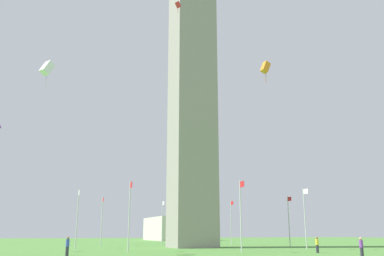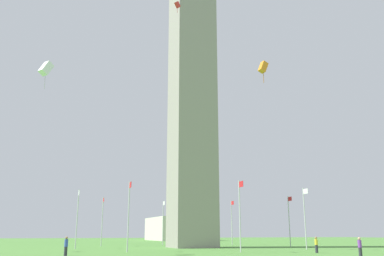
{
  "view_description": "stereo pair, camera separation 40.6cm",
  "coord_description": "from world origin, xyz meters",
  "px_view_note": "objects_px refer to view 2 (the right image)",
  "views": [
    {
      "loc": [
        58.55,
        -20.54,
        1.99
      ],
      "look_at": [
        0.0,
        0.0,
        17.54
      ],
      "focal_mm": 39.35,
      "sensor_mm": 36.0,
      "label": 1
    },
    {
      "loc": [
        58.68,
        -20.16,
        1.99
      ],
      "look_at": [
        0.0,
        0.0,
        17.54
      ],
      "focal_mm": 39.35,
      "sensor_mm": 36.0,
      "label": 2
    }
  ],
  "objects_px": {
    "flagpole_s": "(163,220)",
    "kite_orange_box": "(263,67)",
    "flagpole_nw": "(129,212)",
    "flagpole_n": "(240,212)",
    "flagpole_e": "(289,218)",
    "flagpole_ne": "(305,215)",
    "person_yellow_shirt": "(316,245)",
    "kite_white_box": "(46,69)",
    "obelisk_monument": "(192,65)",
    "kite_red_box": "(177,5)",
    "flagpole_w": "(77,216)",
    "person_blue_shirt": "(66,246)",
    "person_purple_shirt": "(360,247)",
    "distant_building": "(177,229)",
    "flagpole_se": "(232,220)",
    "flagpole_sw": "(102,219)"
  },
  "relations": [
    {
      "from": "flagpole_s",
      "to": "kite_orange_box",
      "type": "xyz_separation_m",
      "value": [
        46.25,
        -4.24,
        10.93
      ]
    },
    {
      "from": "flagpole_s",
      "to": "flagpole_nw",
      "type": "distance_m",
      "value": 29.72
    },
    {
      "from": "flagpole_n",
      "to": "flagpole_e",
      "type": "relative_size",
      "value": 1.0
    },
    {
      "from": "flagpole_ne",
      "to": "person_yellow_shirt",
      "type": "xyz_separation_m",
      "value": [
        8.49,
        -4.5,
        -3.41
      ]
    },
    {
      "from": "flagpole_nw",
      "to": "kite_white_box",
      "type": "distance_m",
      "value": 17.73
    },
    {
      "from": "obelisk_monument",
      "to": "kite_white_box",
      "type": "distance_m",
      "value": 28.75
    },
    {
      "from": "kite_red_box",
      "to": "flagpole_nw",
      "type": "bearing_deg",
      "value": -83.14
    },
    {
      "from": "flagpole_w",
      "to": "person_blue_shirt",
      "type": "height_order",
      "value": "flagpole_w"
    },
    {
      "from": "flagpole_nw",
      "to": "kite_red_box",
      "type": "distance_m",
      "value": 27.72
    },
    {
      "from": "flagpole_e",
      "to": "person_purple_shirt",
      "type": "distance_m",
      "value": 30.07
    },
    {
      "from": "obelisk_monument",
      "to": "kite_red_box",
      "type": "height_order",
      "value": "obelisk_monument"
    },
    {
      "from": "kite_white_box",
      "to": "distant_building",
      "type": "relative_size",
      "value": 0.14
    },
    {
      "from": "kite_red_box",
      "to": "flagpole_e",
      "type": "bearing_deg",
      "value": 116.11
    },
    {
      "from": "flagpole_nw",
      "to": "kite_orange_box",
      "type": "bearing_deg",
      "value": 20.8
    },
    {
      "from": "person_purple_shirt",
      "to": "kite_white_box",
      "type": "distance_m",
      "value": 33.76
    },
    {
      "from": "flagpole_se",
      "to": "kite_orange_box",
      "type": "bearing_deg",
      "value": -20.6
    },
    {
      "from": "flagpole_w",
      "to": "distant_building",
      "type": "xyz_separation_m",
      "value": [
        -60.25,
        32.18,
        -1.04
      ]
    },
    {
      "from": "flagpole_w",
      "to": "flagpole_n",
      "type": "bearing_deg",
      "value": 45.0
    },
    {
      "from": "flagpole_w",
      "to": "kite_orange_box",
      "type": "distance_m",
      "value": 34.2
    },
    {
      "from": "person_yellow_shirt",
      "to": "flagpole_se",
      "type": "bearing_deg",
      "value": -29.51
    },
    {
      "from": "person_yellow_shirt",
      "to": "distant_building",
      "type": "distance_m",
      "value": 80.68
    },
    {
      "from": "flagpole_ne",
      "to": "flagpole_w",
      "type": "relative_size",
      "value": 1.0
    },
    {
      "from": "flagpole_sw",
      "to": "person_blue_shirt",
      "type": "height_order",
      "value": "flagpole_sw"
    },
    {
      "from": "flagpole_ne",
      "to": "flagpole_nw",
      "type": "bearing_deg",
      "value": -90.0
    },
    {
      "from": "flagpole_se",
      "to": "kite_red_box",
      "type": "xyz_separation_m",
      "value": [
        22.07,
        -17.11,
        27.13
      ]
    },
    {
      "from": "flagpole_w",
      "to": "flagpole_nw",
      "type": "height_order",
      "value": "same"
    },
    {
      "from": "kite_orange_box",
      "to": "kite_red_box",
      "type": "bearing_deg",
      "value": -175.59
    },
    {
      "from": "flagpole_sw",
      "to": "flagpole_nw",
      "type": "xyz_separation_m",
      "value": [
        22.75,
        -0.0,
        0.0
      ]
    },
    {
      "from": "flagpole_s",
      "to": "distant_building",
      "type": "relative_size",
      "value": 0.36
    },
    {
      "from": "flagpole_e",
      "to": "distant_building",
      "type": "relative_size",
      "value": 0.36
    },
    {
      "from": "flagpole_n",
      "to": "distant_building",
      "type": "xyz_separation_m",
      "value": [
        -76.34,
        16.1,
        -1.04
      ]
    },
    {
      "from": "flagpole_se",
      "to": "kite_orange_box",
      "type": "distance_m",
      "value": 45.7
    },
    {
      "from": "flagpole_e",
      "to": "person_blue_shirt",
      "type": "bearing_deg",
      "value": -62.79
    },
    {
      "from": "flagpole_n",
      "to": "flagpole_nw",
      "type": "relative_size",
      "value": 1.0
    },
    {
      "from": "flagpole_n",
      "to": "kite_red_box",
      "type": "xyz_separation_m",
      "value": [
        -5.39,
        -5.74,
        27.13
      ]
    },
    {
      "from": "flagpole_s",
      "to": "distant_building",
      "type": "bearing_deg",
      "value": 159.98
    },
    {
      "from": "kite_orange_box",
      "to": "person_yellow_shirt",
      "type": "bearing_deg",
      "value": 132.84
    },
    {
      "from": "flagpole_nw",
      "to": "person_blue_shirt",
      "type": "distance_m",
      "value": 9.78
    },
    {
      "from": "flagpole_w",
      "to": "flagpole_ne",
      "type": "bearing_deg",
      "value": 67.5
    },
    {
      "from": "person_yellow_shirt",
      "to": "kite_white_box",
      "type": "bearing_deg",
      "value": 62.23
    },
    {
      "from": "flagpole_w",
      "to": "person_yellow_shirt",
      "type": "relative_size",
      "value": 4.67
    },
    {
      "from": "obelisk_monument",
      "to": "kite_orange_box",
      "type": "xyz_separation_m",
      "value": [
        30.23,
        -4.24,
        -12.65
      ]
    },
    {
      "from": "flagpole_nw",
      "to": "person_yellow_shirt",
      "type": "relative_size",
      "value": 4.67
    },
    {
      "from": "flagpole_sw",
      "to": "flagpole_nw",
      "type": "height_order",
      "value": "same"
    },
    {
      "from": "person_purple_shirt",
      "to": "kite_orange_box",
      "type": "height_order",
      "value": "kite_orange_box"
    },
    {
      "from": "kite_red_box",
      "to": "flagpole_ne",
      "type": "bearing_deg",
      "value": 87.73
    },
    {
      "from": "flagpole_e",
      "to": "kite_orange_box",
      "type": "bearing_deg",
      "value": -33.97
    },
    {
      "from": "flagpole_w",
      "to": "person_yellow_shirt",
      "type": "xyz_separation_m",
      "value": [
        19.86,
        22.96,
        -3.41
      ]
    },
    {
      "from": "person_blue_shirt",
      "to": "distant_building",
      "type": "bearing_deg",
      "value": 14.56
    },
    {
      "from": "flagpole_e",
      "to": "flagpole_sw",
      "type": "bearing_deg",
      "value": -112.5
    }
  ]
}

